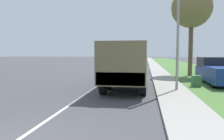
% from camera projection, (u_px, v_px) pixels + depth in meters
% --- Properties ---
extents(ground_plane, '(180.00, 180.00, 0.00)m').
position_uv_depth(ground_plane, '(130.00, 64.00, 43.95)').
color(ground_plane, '#424247').
extents(lane_centre_stripe, '(0.12, 120.00, 0.00)m').
position_uv_depth(lane_centre_stripe, '(130.00, 64.00, 43.95)').
color(lane_centre_stripe, silver).
rests_on(lane_centre_stripe, ground).
extents(sidewalk_right, '(1.80, 120.00, 0.12)m').
position_uv_depth(sidewalk_right, '(153.00, 64.00, 43.26)').
color(sidewalk_right, '#9E9B93').
rests_on(sidewalk_right, ground).
extents(grass_strip_right, '(7.00, 120.00, 0.02)m').
position_uv_depth(grass_strip_right, '(176.00, 64.00, 42.60)').
color(grass_strip_right, '#4C7538').
rests_on(grass_strip_right, ground).
extents(military_truck, '(2.33, 7.36, 2.68)m').
position_uv_depth(military_truck, '(127.00, 62.00, 13.27)').
color(military_truck, '#606647').
rests_on(military_truck, ground).
extents(car_nearest_ahead, '(1.93, 4.85, 1.67)m').
position_uv_depth(car_nearest_ahead, '(135.00, 66.00, 23.62)').
color(car_nearest_ahead, navy).
rests_on(car_nearest_ahead, ground).
extents(car_second_ahead, '(1.94, 4.14, 1.40)m').
position_uv_depth(car_second_ahead, '(114.00, 63.00, 32.35)').
color(car_second_ahead, '#336B3D').
rests_on(car_second_ahead, ground).
extents(car_third_ahead, '(1.76, 4.78, 1.58)m').
position_uv_depth(car_third_ahead, '(138.00, 61.00, 40.93)').
color(car_third_ahead, maroon).
rests_on(car_third_ahead, ground).
extents(pickup_truck, '(2.02, 5.28, 1.81)m').
position_uv_depth(pickup_truck, '(218.00, 71.00, 14.96)').
color(pickup_truck, navy).
rests_on(pickup_truck, grass_strip_right).
extents(lamp_post, '(1.69, 0.24, 7.52)m').
position_uv_depth(lamp_post, '(175.00, 7.00, 11.67)').
color(lamp_post, gray).
rests_on(lamp_post, sidewalk_right).
extents(tree_mid_right, '(3.68, 3.68, 8.12)m').
position_uv_depth(tree_mid_right, '(192.00, 8.00, 20.09)').
color(tree_mid_right, brown).
rests_on(tree_mid_right, grass_strip_right).
extents(utility_box, '(0.55, 0.45, 0.70)m').
position_uv_depth(utility_box, '(196.00, 81.00, 13.67)').
color(utility_box, '#3D7042').
rests_on(utility_box, grass_strip_right).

